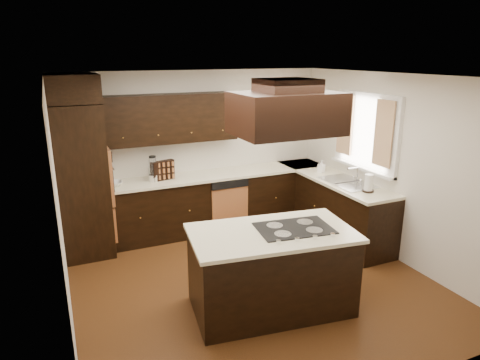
# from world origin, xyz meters

# --- Properties ---
(floor) EXTENTS (4.20, 4.20, 0.02)m
(floor) POSITION_xyz_m (0.00, 0.00, -0.01)
(floor) COLOR brown
(floor) RESTS_ON ground
(ceiling) EXTENTS (4.20, 4.20, 0.02)m
(ceiling) POSITION_xyz_m (0.00, 0.00, 2.51)
(ceiling) COLOR silver
(ceiling) RESTS_ON ground
(wall_back) EXTENTS (4.20, 0.02, 2.50)m
(wall_back) POSITION_xyz_m (0.00, 2.11, 1.25)
(wall_back) COLOR beige
(wall_back) RESTS_ON ground
(wall_front) EXTENTS (4.20, 0.02, 2.50)m
(wall_front) POSITION_xyz_m (0.00, -2.11, 1.25)
(wall_front) COLOR beige
(wall_front) RESTS_ON ground
(wall_left) EXTENTS (0.02, 4.20, 2.50)m
(wall_left) POSITION_xyz_m (-2.11, 0.00, 1.25)
(wall_left) COLOR beige
(wall_left) RESTS_ON ground
(wall_right) EXTENTS (0.02, 4.20, 2.50)m
(wall_right) POSITION_xyz_m (2.11, 0.00, 1.25)
(wall_right) COLOR beige
(wall_right) RESTS_ON ground
(oven_column) EXTENTS (0.65, 0.75, 2.12)m
(oven_column) POSITION_xyz_m (-1.78, 1.71, 1.06)
(oven_column) COLOR black
(oven_column) RESTS_ON floor
(wall_oven_face) EXTENTS (0.05, 0.62, 0.78)m
(wall_oven_face) POSITION_xyz_m (-1.43, 1.71, 1.12)
(wall_oven_face) COLOR #B46A3B
(wall_oven_face) RESTS_ON oven_column
(base_cabinets_back) EXTENTS (2.93, 0.60, 0.88)m
(base_cabinets_back) POSITION_xyz_m (0.03, 1.80, 0.44)
(base_cabinets_back) COLOR black
(base_cabinets_back) RESTS_ON floor
(base_cabinets_right) EXTENTS (0.60, 2.40, 0.88)m
(base_cabinets_right) POSITION_xyz_m (1.80, 0.90, 0.44)
(base_cabinets_right) COLOR black
(base_cabinets_right) RESTS_ON floor
(countertop_back) EXTENTS (2.93, 0.63, 0.04)m
(countertop_back) POSITION_xyz_m (0.03, 1.79, 0.90)
(countertop_back) COLOR #EBE5C2
(countertop_back) RESTS_ON base_cabinets_back
(countertop_right) EXTENTS (0.63, 2.40, 0.04)m
(countertop_right) POSITION_xyz_m (1.79, 0.90, 0.90)
(countertop_right) COLOR #EBE5C2
(countertop_right) RESTS_ON base_cabinets_right
(upper_cabinets) EXTENTS (2.00, 0.34, 0.72)m
(upper_cabinets) POSITION_xyz_m (-0.43, 1.93, 1.81)
(upper_cabinets) COLOR black
(upper_cabinets) RESTS_ON wall_back
(dishwasher_front) EXTENTS (0.60, 0.05, 0.72)m
(dishwasher_front) POSITION_xyz_m (0.33, 1.50, 0.40)
(dishwasher_front) COLOR #B46A3B
(dishwasher_front) RESTS_ON floor
(window_frame) EXTENTS (0.06, 1.32, 1.12)m
(window_frame) POSITION_xyz_m (2.07, 0.55, 1.65)
(window_frame) COLOR white
(window_frame) RESTS_ON wall_right
(window_pane) EXTENTS (0.00, 1.20, 1.00)m
(window_pane) POSITION_xyz_m (2.10, 0.55, 1.65)
(window_pane) COLOR white
(window_pane) RESTS_ON wall_right
(curtain_left) EXTENTS (0.02, 0.34, 0.90)m
(curtain_left) POSITION_xyz_m (2.01, 0.13, 1.70)
(curtain_left) COLOR beige
(curtain_left) RESTS_ON wall_right
(curtain_right) EXTENTS (0.02, 0.34, 0.90)m
(curtain_right) POSITION_xyz_m (2.01, 0.97, 1.70)
(curtain_right) COLOR beige
(curtain_right) RESTS_ON wall_right
(sink_rim) EXTENTS (0.52, 0.84, 0.01)m
(sink_rim) POSITION_xyz_m (1.80, 0.55, 0.92)
(sink_rim) COLOR silver
(sink_rim) RESTS_ON countertop_right
(island) EXTENTS (1.79, 1.14, 0.88)m
(island) POSITION_xyz_m (-0.05, -0.59, 0.44)
(island) COLOR black
(island) RESTS_ON floor
(island_top) EXTENTS (1.86, 1.20, 0.04)m
(island_top) POSITION_xyz_m (-0.05, -0.59, 0.90)
(island_top) COLOR #EBE5C2
(island_top) RESTS_ON island
(cooktop) EXTENTS (0.86, 0.63, 0.01)m
(cooktop) POSITION_xyz_m (0.20, -0.62, 0.93)
(cooktop) COLOR black
(cooktop) RESTS_ON island_top
(range_hood) EXTENTS (1.05, 0.72, 0.42)m
(range_hood) POSITION_xyz_m (0.10, -0.55, 2.16)
(range_hood) COLOR black
(range_hood) RESTS_ON ceiling
(hood_duct) EXTENTS (0.55, 0.50, 0.13)m
(hood_duct) POSITION_xyz_m (0.10, -0.55, 2.44)
(hood_duct) COLOR black
(hood_duct) RESTS_ON ceiling
(blender_base) EXTENTS (0.15, 0.15, 0.10)m
(blender_base) POSITION_xyz_m (-0.78, 1.78, 0.97)
(blender_base) COLOR silver
(blender_base) RESTS_ON countertop_back
(blender_pitcher) EXTENTS (0.13, 0.13, 0.26)m
(blender_pitcher) POSITION_xyz_m (-0.78, 1.78, 1.15)
(blender_pitcher) COLOR silver
(blender_pitcher) RESTS_ON blender_base
(spice_rack) EXTENTS (0.36, 0.19, 0.29)m
(spice_rack) POSITION_xyz_m (-0.63, 1.79, 1.07)
(spice_rack) COLOR black
(spice_rack) RESTS_ON countertop_back
(mixing_bowl) EXTENTS (0.27, 0.27, 0.06)m
(mixing_bowl) POSITION_xyz_m (-1.36, 1.77, 0.95)
(mixing_bowl) COLOR white
(mixing_bowl) RESTS_ON countertop_back
(soap_bottle) EXTENTS (0.12, 0.12, 0.20)m
(soap_bottle) POSITION_xyz_m (1.77, 1.17, 1.02)
(soap_bottle) COLOR white
(soap_bottle) RESTS_ON countertop_right
(paper_towel) EXTENTS (0.13, 0.13, 0.25)m
(paper_towel) POSITION_xyz_m (1.79, 0.08, 1.04)
(paper_towel) COLOR white
(paper_towel) RESTS_ON countertop_right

